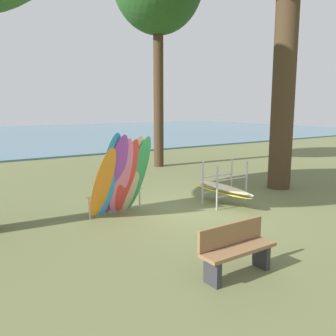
{
  "coord_description": "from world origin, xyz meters",
  "views": [
    {
      "loc": [
        -5.69,
        -7.29,
        2.74
      ],
      "look_at": [
        -0.22,
        0.76,
        1.1
      ],
      "focal_mm": 38.75,
      "sensor_mm": 36.0,
      "label": 1
    }
  ],
  "objects": [
    {
      "name": "ground_plane",
      "position": [
        0.0,
        0.0,
        0.0
      ],
      "size": [
        80.0,
        80.0,
        0.0
      ],
      "primitive_type": "plane",
      "color": "#60663D"
    },
    {
      "name": "leaning_board_pile",
      "position": [
        -1.67,
        0.71,
        1.01
      ],
      "size": [
        1.77,
        1.23,
        2.18
      ],
      "color": "orange",
      "rests_on": "ground"
    },
    {
      "name": "board_storage_rack",
      "position": [
        1.21,
        0.06,
        0.47
      ],
      "size": [
        1.15,
        2.13,
        1.25
      ],
      "color": "#9EA0A5",
      "rests_on": "ground"
    },
    {
      "name": "park_bench",
      "position": [
        -1.6,
        -3.25,
        0.45
      ],
      "size": [
        1.4,
        0.43,
        0.85
      ],
      "color": "#2D2D33",
      "rests_on": "ground"
    }
  ]
}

